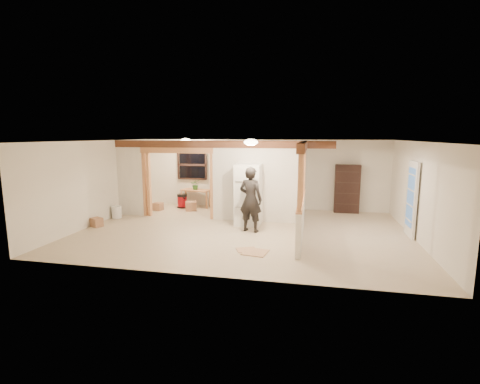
% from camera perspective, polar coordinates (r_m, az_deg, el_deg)
% --- Properties ---
extents(floor, '(9.00, 6.50, 0.01)m').
position_cam_1_polar(floor, '(9.81, 0.50, -6.43)').
color(floor, '#C0AC8E').
rests_on(floor, ground).
extents(ceiling, '(9.00, 6.50, 0.01)m').
position_cam_1_polar(ceiling, '(9.45, 0.52, 8.36)').
color(ceiling, white).
extents(wall_back, '(9.00, 0.01, 2.50)m').
position_cam_1_polar(wall_back, '(12.73, 3.38, 2.95)').
color(wall_back, silver).
rests_on(wall_back, floor).
extents(wall_front, '(9.00, 0.01, 2.50)m').
position_cam_1_polar(wall_front, '(6.45, -5.17, -3.33)').
color(wall_front, silver).
rests_on(wall_front, floor).
extents(wall_left, '(0.01, 6.50, 2.50)m').
position_cam_1_polar(wall_left, '(11.32, -22.45, 1.46)').
color(wall_left, silver).
rests_on(wall_left, floor).
extents(wall_right, '(0.01, 6.50, 2.50)m').
position_cam_1_polar(wall_right, '(9.74, 27.46, -0.05)').
color(wall_right, silver).
rests_on(wall_right, floor).
extents(partition_left_stub, '(0.90, 0.12, 2.50)m').
position_cam_1_polar(partition_left_stub, '(12.09, -17.50, 2.20)').
color(partition_left_stub, silver).
rests_on(partition_left_stub, floor).
extents(partition_center, '(2.80, 0.12, 2.50)m').
position_cam_1_polar(partition_center, '(10.68, 2.82, 1.73)').
color(partition_center, silver).
rests_on(partition_center, floor).
extents(doorway_frame, '(2.46, 0.14, 2.20)m').
position_cam_1_polar(doorway_frame, '(11.40, -10.21, 1.31)').
color(doorway_frame, tan).
rests_on(doorway_frame, floor).
extents(header_beam_back, '(7.00, 0.18, 0.22)m').
position_cam_1_polar(header_beam_back, '(10.85, -3.46, 7.83)').
color(header_beam_back, brown).
rests_on(header_beam_back, ceiling).
extents(header_beam_right, '(0.18, 3.30, 0.22)m').
position_cam_1_polar(header_beam_right, '(8.87, 10.28, 7.38)').
color(header_beam_right, brown).
rests_on(header_beam_right, ceiling).
extents(pony_wall, '(0.12, 3.20, 1.00)m').
position_cam_1_polar(pony_wall, '(9.12, 9.93, -4.50)').
color(pony_wall, silver).
rests_on(pony_wall, floor).
extents(stud_partition, '(0.14, 3.20, 1.32)m').
position_cam_1_polar(stud_partition, '(8.92, 10.14, 2.75)').
color(stud_partition, tan).
rests_on(stud_partition, pony_wall).
extents(window_back, '(1.12, 0.10, 1.10)m').
position_cam_1_polar(window_back, '(13.25, -7.89, 4.43)').
color(window_back, black).
rests_on(window_back, wall_back).
extents(french_door, '(0.12, 0.86, 2.00)m').
position_cam_1_polar(french_door, '(10.14, 26.32, -1.07)').
color(french_door, white).
rests_on(french_door, floor).
extents(ceiling_dome_main, '(0.36, 0.36, 0.16)m').
position_cam_1_polar(ceiling_dome_main, '(8.90, 1.80, 8.17)').
color(ceiling_dome_main, '#FFEABF').
rests_on(ceiling_dome_main, ceiling).
extents(ceiling_dome_util, '(0.32, 0.32, 0.14)m').
position_cam_1_polar(ceiling_dome_util, '(12.35, -8.91, 8.38)').
color(ceiling_dome_util, '#FFEABF').
rests_on(ceiling_dome_util, ceiling).
extents(hanging_bulb, '(0.07, 0.07, 0.07)m').
position_cam_1_polar(hanging_bulb, '(11.53, -7.76, 6.86)').
color(hanging_bulb, '#FFD88C').
rests_on(hanging_bulb, ceiling).
extents(refrigerator, '(0.75, 0.73, 1.82)m').
position_cam_1_polar(refrigerator, '(10.35, 1.40, -0.40)').
color(refrigerator, white).
rests_on(refrigerator, floor).
extents(woman, '(0.74, 0.58, 1.81)m').
position_cam_1_polar(woman, '(9.58, 1.75, -1.22)').
color(woman, '#272525').
rests_on(woman, floor).
extents(work_table, '(1.13, 0.71, 0.66)m').
position_cam_1_polar(work_table, '(13.06, -7.25, -1.02)').
color(work_table, tan).
rests_on(work_table, floor).
extents(potted_plant, '(0.42, 0.40, 0.38)m').
position_cam_1_polar(potted_plant, '(12.94, -7.29, 1.21)').
color(potted_plant, '#2A6726').
rests_on(potted_plant, work_table).
extents(shop_vac, '(0.52, 0.52, 0.52)m').
position_cam_1_polar(shop_vac, '(13.02, -9.47, -1.43)').
color(shop_vac, '#A00911').
rests_on(shop_vac, floor).
extents(bookshelf, '(0.83, 0.28, 1.66)m').
position_cam_1_polar(bookshelf, '(12.50, 17.16, 0.50)').
color(bookshelf, black).
rests_on(bookshelf, floor).
extents(bucket, '(0.38, 0.38, 0.40)m').
position_cam_1_polar(bucket, '(11.95, -19.59, -3.11)').
color(bucket, white).
rests_on(bucket, floor).
extents(box_util_a, '(0.47, 0.44, 0.32)m').
position_cam_1_polar(box_util_a, '(12.50, -8.06, -2.30)').
color(box_util_a, '#A87351').
rests_on(box_util_a, floor).
extents(box_util_b, '(0.33, 0.33, 0.27)m').
position_cam_1_polar(box_util_b, '(12.76, -13.28, -2.33)').
color(box_util_b, '#A87351').
rests_on(box_util_b, floor).
extents(box_front, '(0.40, 0.37, 0.26)m').
position_cam_1_polar(box_front, '(11.07, -22.47, -4.60)').
color(box_front, '#A87351').
rests_on(box_front, floor).
extents(floor_panel_near, '(0.61, 0.61, 0.02)m').
position_cam_1_polar(floor_panel_near, '(8.06, 2.51, -9.86)').
color(floor_panel_near, tan).
rests_on(floor_panel_near, floor).
extents(floor_panel_far, '(0.56, 0.52, 0.01)m').
position_cam_1_polar(floor_panel_far, '(8.24, 1.08, -9.46)').
color(floor_panel_far, tan).
rests_on(floor_panel_far, floor).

